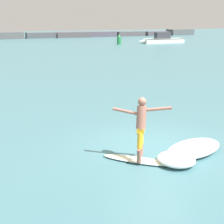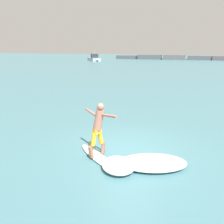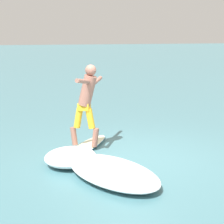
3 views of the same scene
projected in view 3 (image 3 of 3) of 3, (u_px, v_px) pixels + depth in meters
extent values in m
plane|color=#43737C|center=(132.00, 157.00, 8.12)|extent=(200.00, 200.00, 0.00)
ellipsoid|color=beige|center=(85.00, 147.00, 8.63)|extent=(2.04, 1.81, 0.09)
ellipsoid|color=beige|center=(61.00, 163.00, 7.57)|extent=(0.40, 0.40, 0.08)
ellipsoid|color=#2870B2|center=(85.00, 147.00, 8.63)|extent=(2.05, 1.83, 0.04)
cone|color=black|center=(100.00, 141.00, 9.51)|extent=(0.07, 0.07, 0.14)
cone|color=black|center=(93.00, 142.00, 9.41)|extent=(0.07, 0.07, 0.14)
cone|color=black|center=(102.00, 143.00, 9.32)|extent=(0.07, 0.07, 0.14)
cylinder|color=#9A6353|center=(95.00, 137.00, 8.52)|extent=(0.21, 0.22, 0.43)
cylinder|color=gold|center=(90.00, 118.00, 8.46)|extent=(0.25, 0.27, 0.47)
cylinder|color=#9A6353|center=(74.00, 136.00, 8.64)|extent=(0.21, 0.22, 0.43)
cylinder|color=gold|center=(78.00, 118.00, 8.53)|extent=(0.25, 0.27, 0.47)
cube|color=gold|center=(84.00, 107.00, 8.44)|extent=(0.31, 0.33, 0.16)
cylinder|color=#9A6353|center=(87.00, 90.00, 8.35)|extent=(0.47, 0.52, 0.73)
sphere|color=#9A6353|center=(91.00, 70.00, 8.24)|extent=(0.25, 0.25, 0.25)
cylinder|color=#9A6353|center=(96.00, 82.00, 8.78)|extent=(0.65, 0.50, 0.21)
cylinder|color=#9A6353|center=(83.00, 81.00, 7.80)|extent=(0.66, 0.47, 0.20)
ellipsoid|color=white|center=(113.00, 172.00, 6.84)|extent=(2.47, 1.80, 0.27)
ellipsoid|color=white|center=(71.00, 157.00, 7.58)|extent=(1.52, 1.52, 0.32)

